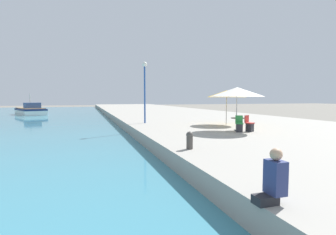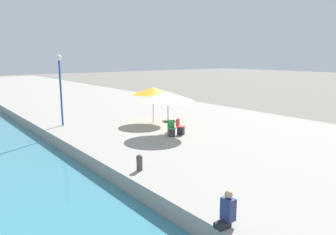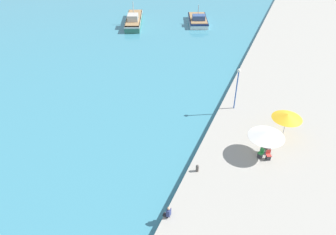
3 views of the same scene
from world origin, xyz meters
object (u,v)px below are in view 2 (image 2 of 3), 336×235
object	(u,v)px
cafe_chair_right	(180,129)
lamppost	(60,78)
cafe_umbrella_pink	(168,96)
cafe_umbrella_white	(153,91)
cafe_chair_left	(172,131)
person_at_quay	(227,210)
cafe_table	(169,125)
mooring_bollard	(139,162)

from	to	relation	value
cafe_chair_right	lamppost	bearing A→B (deg)	-83.35
cafe_umbrella_pink	cafe_umbrella_white	xyz separation A→B (m)	(1.32, 3.39, -0.05)
cafe_chair_left	person_at_quay	size ratio (longest dim) A/B	0.91
cafe_umbrella_pink	cafe_chair_left	xyz separation A→B (m)	(-0.13, -0.49, -1.90)
cafe_umbrella_pink	lamppost	bearing A→B (deg)	122.55
cafe_table	cafe_chair_right	xyz separation A→B (m)	(0.33, -0.64, -0.21)
cafe_chair_right	cafe_table	bearing A→B (deg)	-90.00
cafe_chair_left	lamppost	distance (m)	8.19
cafe_chair_right	lamppost	distance (m)	8.52
cafe_umbrella_pink	mooring_bollard	size ratio (longest dim) A/B	4.66
mooring_bollard	cafe_table	bearing A→B (deg)	41.89
cafe_umbrella_white	cafe_table	distance (m)	3.80
cafe_umbrella_white	lamppost	size ratio (longest dim) A/B	0.60
cafe_chair_left	person_at_quay	xyz separation A→B (m)	(-4.94, -8.72, 0.11)
lamppost	person_at_quay	bearing A→B (deg)	-94.10
cafe_umbrella_pink	cafe_umbrella_white	bearing A→B (deg)	68.74
person_at_quay	cafe_chair_right	bearing A→B (deg)	57.34
cafe_table	cafe_chair_left	world-z (taller)	cafe_chair_left
cafe_chair_right	person_at_quay	distance (m)	10.36
cafe_umbrella_white	mooring_bollard	xyz separation A→B (m)	(-5.91, -7.53, -1.83)
cafe_umbrella_white	cafe_chair_right	distance (m)	4.37
mooring_bollard	person_at_quay	bearing A→B (deg)	-95.36
cafe_chair_right	mooring_bollard	size ratio (longest dim) A/B	1.39
cafe_umbrella_white	cafe_chair_left	bearing A→B (deg)	-110.41
cafe_umbrella_pink	person_at_quay	world-z (taller)	cafe_umbrella_pink
cafe_umbrella_pink	person_at_quay	size ratio (longest dim) A/B	3.06
cafe_umbrella_white	cafe_chair_left	xyz separation A→B (m)	(-1.44, -3.88, -1.85)
cafe_umbrella_pink	lamppost	world-z (taller)	lamppost
cafe_umbrella_pink	cafe_table	size ratio (longest dim) A/B	3.81
cafe_table	cafe_chair_left	xyz separation A→B (m)	(-0.33, -0.65, -0.21)
cafe_umbrella_white	lamppost	bearing A→B (deg)	151.97
cafe_table	cafe_umbrella_white	bearing A→B (deg)	70.92
cafe_chair_right	person_at_quay	world-z (taller)	person_at_quay
cafe_umbrella_pink	mooring_bollard	distance (m)	6.46
cafe_chair_right	person_at_quay	xyz separation A→B (m)	(-5.59, -8.72, 0.11)
cafe_table	mooring_bollard	distance (m)	6.43
cafe_umbrella_pink	cafe_table	bearing A→B (deg)	37.55
cafe_umbrella_pink	cafe_umbrella_white	distance (m)	3.64
cafe_chair_left	mooring_bollard	size ratio (longest dim) A/B	1.39
cafe_umbrella_pink	lamppost	size ratio (longest dim) A/B	0.67
cafe_umbrella_white	cafe_table	xyz separation A→B (m)	(-1.12, -3.24, -1.64)
person_at_quay	cafe_umbrella_pink	bearing A→B (deg)	61.21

